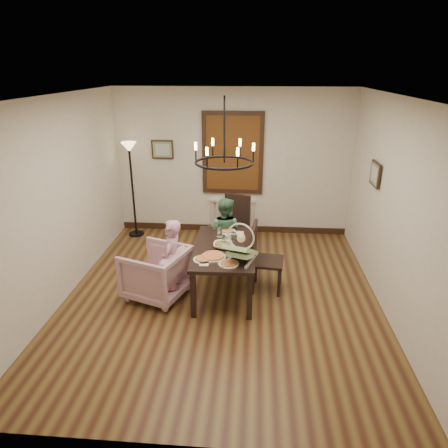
# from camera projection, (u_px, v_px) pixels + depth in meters

# --- Properties ---
(room_shell) EXTENTS (4.51, 5.00, 2.81)m
(room_shell) POSITION_uv_depth(u_px,v_px,m) (224.00, 197.00, 5.67)
(room_shell) COLOR brown
(room_shell) RESTS_ON ground
(dining_table) EXTENTS (0.90, 1.55, 0.72)m
(dining_table) POSITION_uv_depth(u_px,v_px,m) (224.00, 252.00, 5.77)
(dining_table) COLOR black
(dining_table) RESTS_ON room_shell
(chair_far) EXTENTS (0.61, 0.61, 1.08)m
(chair_far) POSITION_uv_depth(u_px,v_px,m) (232.00, 227.00, 6.93)
(chair_far) COLOR black
(chair_far) RESTS_ON room_shell
(chair_right) EXTENTS (0.51, 0.51, 1.04)m
(chair_right) POSITION_uv_depth(u_px,v_px,m) (268.00, 258.00, 5.85)
(chair_right) COLOR black
(chair_right) RESTS_ON room_shell
(armchair) EXTENTS (1.05, 1.03, 0.75)m
(armchair) POSITION_uv_depth(u_px,v_px,m) (156.00, 273.00, 5.74)
(armchair) COLOR #DAA7BA
(armchair) RESTS_ON room_shell
(elderly_woman) EXTENTS (0.28, 0.39, 1.01)m
(elderly_woman) POSITION_uv_depth(u_px,v_px,m) (172.00, 268.00, 5.60)
(elderly_woman) COLOR #CA8EAF
(elderly_woman) RESTS_ON room_shell
(seated_man) EXTENTS (0.58, 0.51, 1.01)m
(seated_man) POSITION_uv_depth(u_px,v_px,m) (225.00, 239.00, 6.52)
(seated_man) COLOR #497B56
(seated_man) RESTS_ON room_shell
(baby_bouncer) EXTENTS (0.55, 0.64, 0.36)m
(baby_bouncer) POSITION_uv_depth(u_px,v_px,m) (241.00, 248.00, 5.26)
(baby_bouncer) COLOR #B7E8A0
(baby_bouncer) RESTS_ON dining_table
(salad_bowl) EXTENTS (0.33, 0.33, 0.08)m
(salad_bowl) POSITION_uv_depth(u_px,v_px,m) (223.00, 245.00, 5.70)
(salad_bowl) COLOR white
(salad_bowl) RESTS_ON dining_table
(pizza_platter) EXTENTS (0.34, 0.34, 0.04)m
(pizza_platter) POSITION_uv_depth(u_px,v_px,m) (213.00, 256.00, 5.41)
(pizza_platter) COLOR tan
(pizza_platter) RESTS_ON dining_table
(drinking_glass) EXTENTS (0.07, 0.07, 0.14)m
(drinking_glass) POSITION_uv_depth(u_px,v_px,m) (224.00, 243.00, 5.69)
(drinking_glass) COLOR silver
(drinking_glass) RESTS_ON dining_table
(window_blinds) EXTENTS (1.00, 0.03, 1.40)m
(window_blinds) POSITION_uv_depth(u_px,v_px,m) (233.00, 153.00, 7.54)
(window_blinds) COLOR #5D3312
(window_blinds) RESTS_ON room_shell
(radiator) EXTENTS (0.92, 0.12, 0.62)m
(radiator) POSITION_uv_depth(u_px,v_px,m) (232.00, 215.00, 8.02)
(radiator) COLOR silver
(radiator) RESTS_ON room_shell
(picture_back) EXTENTS (0.42, 0.03, 0.36)m
(picture_back) POSITION_uv_depth(u_px,v_px,m) (162.00, 149.00, 7.63)
(picture_back) COLOR black
(picture_back) RESTS_ON room_shell
(picture_right) EXTENTS (0.03, 0.42, 0.36)m
(picture_right) POSITION_uv_depth(u_px,v_px,m) (375.00, 174.00, 5.91)
(picture_right) COLOR black
(picture_right) RESTS_ON room_shell
(floor_lamp) EXTENTS (0.30, 0.30, 1.80)m
(floor_lamp) POSITION_uv_depth(u_px,v_px,m) (133.00, 191.00, 7.65)
(floor_lamp) COLOR black
(floor_lamp) RESTS_ON room_shell
(chandelier) EXTENTS (0.80, 0.80, 0.04)m
(chandelier) POSITION_uv_depth(u_px,v_px,m) (224.00, 162.00, 5.29)
(chandelier) COLOR black
(chandelier) RESTS_ON room_shell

